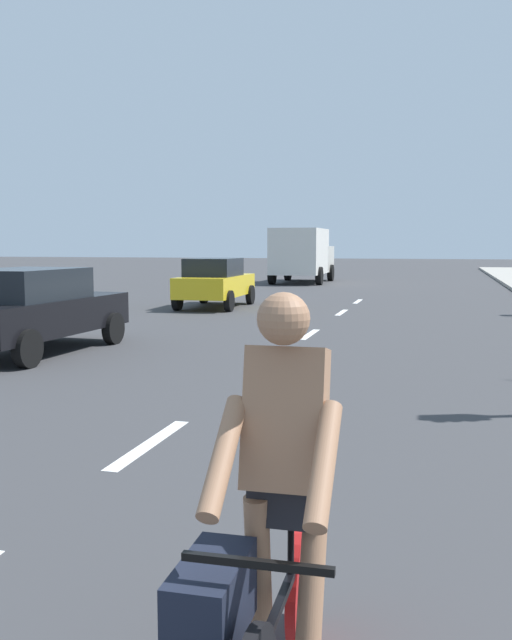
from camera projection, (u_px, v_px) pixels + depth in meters
The scene contains 10 objects.
ground_plane at pixel (327, 323), 17.76m from camera, with size 160.00×160.00×0.00m, color #38383A.
lane_stripe_2 at pixel (150, 443), 7.00m from camera, with size 0.16×1.80×0.01m, color white.
lane_stripe_3 at pixel (268, 363), 11.77m from camera, with size 0.16×1.80×0.01m, color white.
lane_stripe_4 at pixel (310, 334), 15.47m from camera, with size 0.16×1.80×0.01m, color white.
lane_stripe_5 at pixel (342, 312), 20.42m from camera, with size 0.16×1.80×0.01m, color white.
lane_stripe_6 at pixel (358, 301), 24.38m from camera, with size 0.16×1.80×0.01m, color white.
cyclist at pixel (269, 529), 2.88m from camera, with size 0.63×1.71×1.82m.
parked_car_black at pixel (31, 308), 12.75m from camera, with size 2.07×4.26×1.57m.
parked_car_yellow at pixel (215, 281), 22.03m from camera, with size 1.91×3.94×1.57m.
delivery_truck at pixel (302, 254), 36.07m from camera, with size 2.73×6.26×2.80m.
Camera 1 is at (2.80, 2.48, 2.01)m, focal length 38.82 mm.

